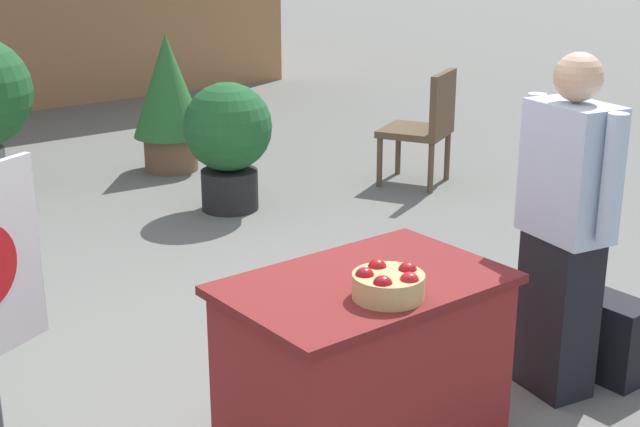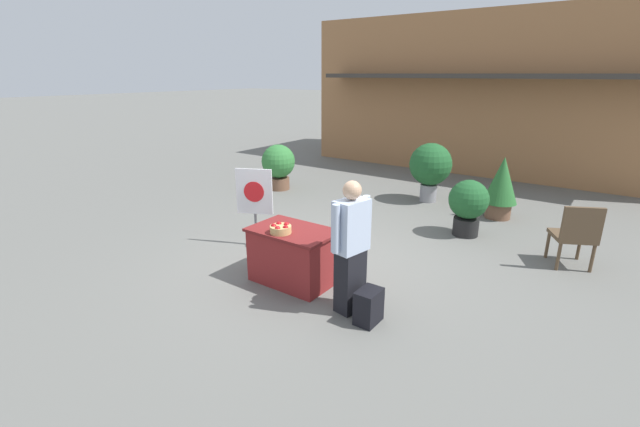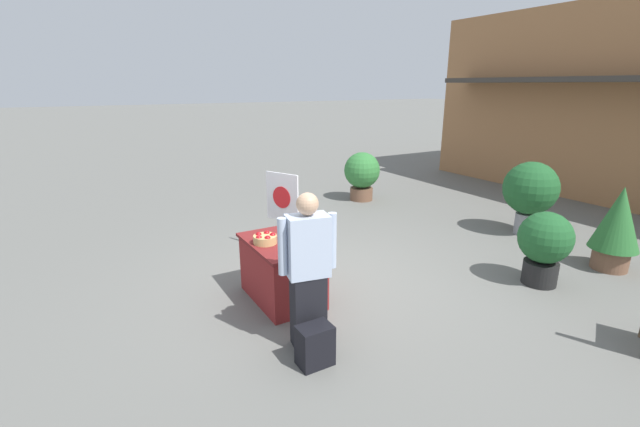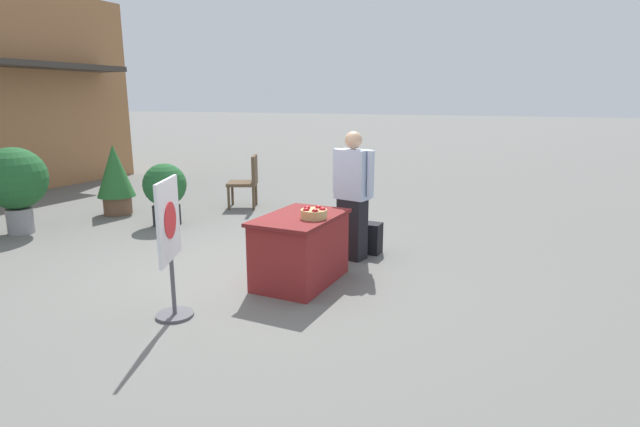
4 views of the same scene
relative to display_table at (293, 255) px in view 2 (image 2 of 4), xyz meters
name	(u,v)px [view 2 (image 2 of 4)]	position (x,y,z in m)	size (l,w,h in m)	color
ground_plane	(316,261)	(-0.14, 0.72, -0.40)	(120.00, 120.00, 0.00)	slate
storefront_building	(502,93)	(0.06, 10.34, 1.84)	(10.80, 5.27, 4.47)	#9E6B42
display_table	(293,255)	(0.00, 0.00, 0.00)	(1.19, 0.77, 0.79)	maroon
apple_basket	(281,229)	(-0.05, -0.20, 0.45)	(0.29, 0.29, 0.13)	tan
person_visitor	(351,247)	(1.06, -0.21, 0.46)	(0.33, 0.60, 1.67)	black
backpack	(369,306)	(1.40, -0.31, -0.19)	(0.24, 0.34, 0.42)	black
poster_board	(255,204)	(-1.36, 0.66, 0.35)	(0.57, 0.36, 1.35)	#4C4C51
patio_chair	(576,233)	(3.16, 2.82, 0.17)	(0.74, 0.74, 1.01)	brown
potted_plant_near_right	(501,185)	(1.63, 4.64, 0.30)	(0.67, 0.67, 1.27)	brown
potted_plant_far_right	(430,166)	(-0.01, 4.96, 0.44)	(0.96, 0.96, 1.35)	gray
potted_plant_near_left	(468,204)	(1.40, 3.27, 0.20)	(0.71, 0.71, 1.03)	black
potted_plant_far_left	(278,164)	(-3.55, 3.78, 0.25)	(0.84, 0.84, 1.14)	brown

